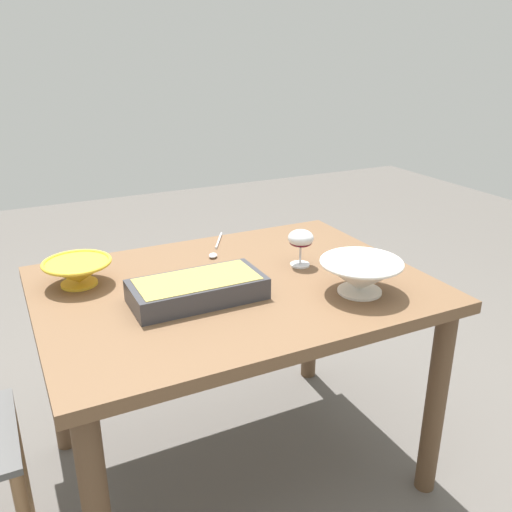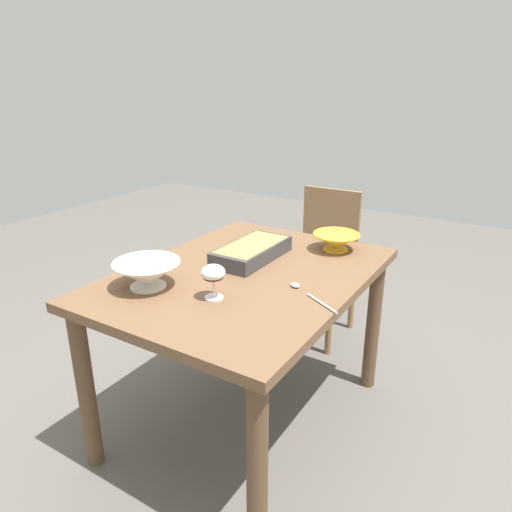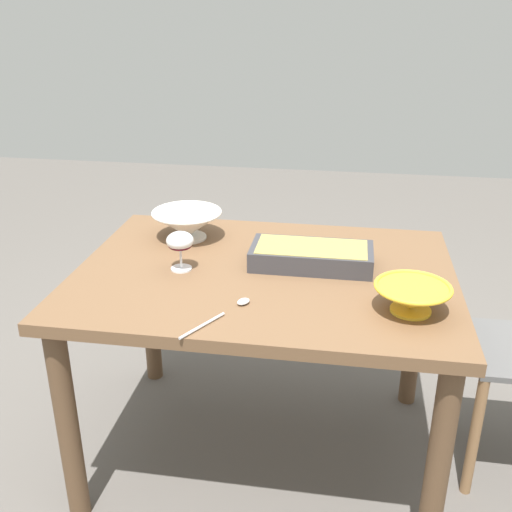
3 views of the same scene
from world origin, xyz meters
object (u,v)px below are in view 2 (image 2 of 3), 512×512
casserole_dish (252,251)px  mixing_bowl (147,273)px  chair (322,256)px  wine_glass (213,275)px  dining_table (246,295)px  serving_spoon (304,291)px  small_bowl (336,241)px

casserole_dish → mixing_bowl: bearing=159.6°
chair → wine_glass: size_ratio=6.75×
dining_table → serving_spoon: (-0.06, -0.30, 0.11)m
wine_glass → serving_spoon: bearing=-50.9°
dining_table → serving_spoon: bearing=-101.1°
dining_table → chair: 0.98m
mixing_bowl → small_bowl: 0.89m
wine_glass → mixing_bowl: (-0.05, 0.27, -0.03)m
dining_table → casserole_dish: bearing=23.1°
wine_glass → mixing_bowl: 0.28m
chair → serving_spoon: chair is taller
chair → dining_table: bearing=-175.5°
dining_table → chair: chair is taller
dining_table → wine_glass: (-0.27, -0.04, 0.20)m
casserole_dish → small_bowl: 0.41m
chair → serving_spoon: size_ratio=3.48×
wine_glass → casserole_dish: bearing=13.3°
serving_spoon → casserole_dish: bearing=60.3°
dining_table → small_bowl: 0.52m
mixing_bowl → serving_spoon: size_ratio=1.01×
wine_glass → small_bowl: wine_glass is taller
dining_table → small_bowl: bearing=-25.0°
chair → wine_glass: 1.29m
chair → mixing_bowl: (-1.29, 0.16, 0.31)m
casserole_dish → serving_spoon: casserole_dish is taller
dining_table → chair: bearing=4.5°
casserole_dish → small_bowl: (0.30, -0.27, 0.01)m
dining_table → casserole_dish: casserole_dish is taller
serving_spoon → chair: bearing=20.1°
chair → small_bowl: size_ratio=4.05×
small_bowl → serving_spoon: 0.52m
chair → mixing_bowl: chair is taller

